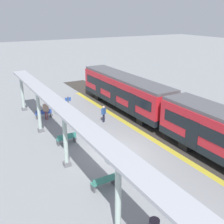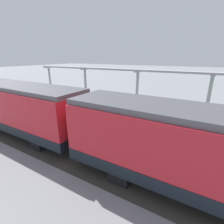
{
  "view_description": "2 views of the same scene",
  "coord_description": "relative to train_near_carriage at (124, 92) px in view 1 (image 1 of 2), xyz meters",
  "views": [
    {
      "loc": [
        8.54,
        14.74,
        9.36
      ],
      "look_at": [
        -1.56,
        -3.17,
        1.85
      ],
      "focal_mm": 43.33,
      "sensor_mm": 36.0,
      "label": 1
    },
    {
      "loc": [
        -11.62,
        -6.09,
        5.18
      ],
      "look_at": [
        -1.17,
        0.02,
        1.07
      ],
      "focal_mm": 26.3,
      "sensor_mm": 36.0,
      "label": 2
    }
  ],
  "objects": [
    {
      "name": "canopy_pillar_fourth",
      "position": [
        9.14,
        14.19,
        0.13
      ],
      "size": [
        1.1,
        0.44,
        3.87
      ],
      "color": "slate",
      "rests_on": "ground"
    },
    {
      "name": "passenger_waiting_near_edge",
      "position": [
        3.52,
        2.15,
        -0.86
      ],
      "size": [
        0.49,
        0.38,
        1.56
      ],
      "color": "#1D2031",
      "rests_on": "ground"
    },
    {
      "name": "ground_plane",
      "position": [
        5.59,
        7.77,
        -1.83
      ],
      "size": [
        176.0,
        176.0,
        0.0
      ],
      "primitive_type": "plane",
      "color": "gray"
    },
    {
      "name": "bench_mid_platform",
      "position": [
        8.01,
        -1.56,
        -1.39
      ],
      "size": [
        1.52,
        0.51,
        0.86
      ],
      "color": "#2E4BA9",
      "rests_on": "ground"
    },
    {
      "name": "bench_near_end",
      "position": [
        8.03,
        4.63,
        -1.39
      ],
      "size": [
        1.51,
        0.46,
        0.86
      ],
      "color": "#328073",
      "rests_on": "ground"
    },
    {
      "name": "tactile_edge_strip",
      "position": [
        1.84,
        7.77,
        -1.83
      ],
      "size": [
        0.5,
        31.79,
        0.01
      ],
      "primitive_type": "cube",
      "color": "gold",
      "rests_on": "ground"
    },
    {
      "name": "canopy_pillar_nearest",
      "position": [
        9.14,
        -4.73,
        0.13
      ],
      "size": [
        1.1,
        0.44,
        3.87
      ],
      "color": "slate",
      "rests_on": "ground"
    },
    {
      "name": "canopy_pillar_third",
      "position": [
        9.14,
        7.67,
        0.13
      ],
      "size": [
        1.1,
        0.44,
        3.87
      ],
      "color": "slate",
      "rests_on": "ground"
    },
    {
      "name": "passenger_by_the_benches",
      "position": [
        7.9,
        -1.01,
        -0.76
      ],
      "size": [
        0.52,
        0.5,
        1.72
      ],
      "color": "brown",
      "rests_on": "ground"
    },
    {
      "name": "train_near_carriage",
      "position": [
        0.0,
        0.0,
        0.0
      ],
      "size": [
        2.65,
        13.51,
        3.48
      ],
      "color": "red",
      "rests_on": "ground"
    },
    {
      "name": "canopy_pillar_second",
      "position": [
        9.14,
        1.46,
        0.13
      ],
      "size": [
        1.1,
        0.44,
        3.87
      ],
      "color": "slate",
      "rests_on": "ground"
    },
    {
      "name": "canopy_beam",
      "position": [
        9.14,
        7.81,
        2.11
      ],
      "size": [
        1.2,
        25.87,
        0.16
      ],
      "primitive_type": "cube",
      "color": "#A8AAB2",
      "rests_on": "canopy_pillar_nearest"
    },
    {
      "name": "trackbed",
      "position": [
        -0.01,
        7.77,
        -1.83
      ],
      "size": [
        3.2,
        43.79,
        0.01
      ],
      "primitive_type": "cube",
      "color": "#38332D",
      "rests_on": "ground"
    },
    {
      "name": "platform_info_sign",
      "position": [
        6.02,
        -0.12,
        -0.5
      ],
      "size": [
        0.56,
        0.1,
        2.2
      ],
      "color": "#4C4C51",
      "rests_on": "ground"
    },
    {
      "name": "bench_far_end",
      "position": [
        8.16,
        11.0,
        -1.39
      ],
      "size": [
        1.51,
        0.48,
        0.86
      ],
      "color": "#378372",
      "rests_on": "ground"
    }
  ]
}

